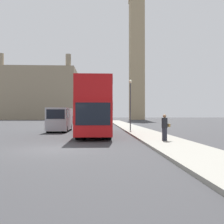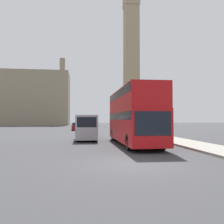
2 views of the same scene
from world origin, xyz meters
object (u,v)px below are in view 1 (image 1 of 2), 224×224
object	(u,v)px
parked_sedan	(72,120)
pedestrian	(165,127)
street_lamp	(130,97)
clock_tower	(137,32)
white_van	(60,119)
red_double_decker_bus	(95,106)

from	to	relation	value
parked_sedan	pedestrian	bearing A→B (deg)	-74.50
street_lamp	parked_sedan	size ratio (longest dim) A/B	1.13
clock_tower	pedestrian	distance (m)	82.41
white_van	parked_sedan	world-z (taller)	white_van
red_double_decker_bus	white_van	distance (m)	6.13
pedestrian	street_lamp	bearing A→B (deg)	93.86
pedestrian	parked_sedan	xyz separation A→B (m)	(-9.56, 34.49, -0.29)
pedestrian	street_lamp	xyz separation A→B (m)	(-0.76, 11.34, 2.75)
red_double_decker_bus	street_lamp	distance (m)	6.33
red_double_decker_bus	pedestrian	distance (m)	7.97
clock_tower	red_double_decker_bus	xyz separation A→B (m)	(-14.06, -69.18, -29.94)
red_double_decker_bus	parked_sedan	world-z (taller)	red_double_decker_bus
street_lamp	clock_tower	bearing A→B (deg)	80.88
pedestrian	street_lamp	size ratio (longest dim) A/B	0.31
clock_tower	street_lamp	xyz separation A→B (m)	(-10.31, -64.22, -28.72)
parked_sedan	clock_tower	bearing A→B (deg)	65.05
white_van	pedestrian	world-z (taller)	white_van
white_van	pedestrian	bearing A→B (deg)	-53.27
clock_tower	parked_sedan	world-z (taller)	clock_tower
red_double_decker_bus	parked_sedan	xyz separation A→B (m)	(-5.05, 28.11, -1.82)
parked_sedan	street_lamp	bearing A→B (deg)	-69.19
pedestrian	street_lamp	world-z (taller)	street_lamp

